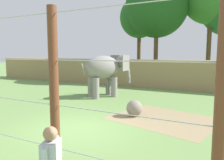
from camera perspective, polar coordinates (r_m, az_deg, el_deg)
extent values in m
plane|color=#6B8E4C|center=(8.44, -9.28, -12.40)|extent=(120.00, 120.00, 0.00)
cube|color=#937F5B|center=(9.84, 13.17, -9.69)|extent=(4.85, 4.22, 0.01)
cube|color=#997F56|center=(18.77, 12.47, 1.62)|extent=(36.00, 1.80, 2.26)
cylinder|color=gray|center=(14.88, -0.86, -1.42)|extent=(0.40, 0.40, 1.29)
cylinder|color=gray|center=(14.27, 0.56, -1.77)|extent=(0.40, 0.40, 1.29)
cylinder|color=gray|center=(14.27, -5.44, -1.80)|extent=(0.40, 0.40, 1.29)
cylinder|color=gray|center=(13.64, -4.16, -2.18)|extent=(0.40, 0.40, 1.29)
ellipsoid|color=gray|center=(14.12, -2.47, 3.31)|extent=(2.35, 2.71, 1.47)
ellipsoid|color=gray|center=(14.88, 2.63, 4.48)|extent=(1.34, 1.31, 1.06)
cube|color=gray|center=(15.29, 1.19, 4.54)|extent=(0.74, 0.53, 1.01)
cube|color=gray|center=(14.37, 3.54, 4.39)|extent=(0.19, 0.83, 1.01)
cylinder|color=gray|center=(15.12, 3.87, 3.07)|extent=(0.49, 0.54, 0.58)
cylinder|color=gray|center=(15.21, 4.20, 1.56)|extent=(0.38, 0.40, 0.54)
cylinder|color=gray|center=(15.30, 4.41, 0.15)|extent=(0.26, 0.26, 0.51)
cylinder|color=gray|center=(13.54, -7.43, 2.73)|extent=(0.22, 0.29, 0.73)
sphere|color=gray|center=(9.96, 5.79, -7.22)|extent=(0.72, 0.72, 0.72)
cylinder|color=brown|center=(4.96, -14.65, -3.68)|extent=(0.21, 0.21, 3.75)
cylinder|color=brown|center=(3.72, 26.25, -7.62)|extent=(0.21, 0.21, 3.75)
cylinder|color=#B7B7BC|center=(6.36, -24.82, -12.99)|extent=(10.53, 0.02, 0.02)
cylinder|color=#B7B7BC|center=(6.11, -25.27, -4.32)|extent=(10.53, 0.02, 0.02)
cylinder|color=#B7B7BC|center=(6.01, -25.74, 4.86)|extent=(10.53, 0.02, 0.02)
cylinder|color=#B7B7BC|center=(6.07, -26.22, 14.10)|extent=(10.53, 0.02, 0.02)
cube|color=silver|center=(3.71, -15.39, -18.96)|extent=(0.33, 0.41, 0.56)
sphere|color=#A87A5B|center=(3.56, -15.59, -13.14)|extent=(0.22, 0.22, 0.22)
cylinder|color=silver|center=(3.91, -14.03, -17.52)|extent=(0.12, 0.12, 0.54)
cylinder|color=brown|center=(23.65, 11.18, 6.03)|extent=(0.44, 0.44, 5.03)
ellipsoid|color=#1E511E|center=(24.17, 11.48, 18.47)|extent=(6.33, 6.33, 6.65)
cylinder|color=brown|center=(24.48, 23.59, 7.02)|extent=(0.44, 0.44, 6.23)
cylinder|color=brown|center=(26.39, 6.93, 6.17)|extent=(0.44, 0.44, 5.03)
ellipsoid|color=#235B23|center=(26.72, 7.07, 15.71)|extent=(4.50, 4.50, 4.73)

